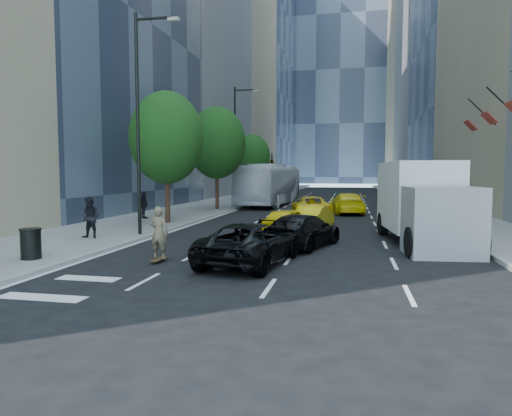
% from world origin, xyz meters
% --- Properties ---
extents(ground, '(160.00, 160.00, 0.00)m').
position_xyz_m(ground, '(0.00, 0.00, 0.00)').
color(ground, black).
rests_on(ground, ground).
extents(sidewalk_left, '(6.00, 120.00, 0.15)m').
position_xyz_m(sidewalk_left, '(-9.00, 30.00, 0.07)').
color(sidewalk_left, slate).
rests_on(sidewalk_left, ground).
extents(sidewalk_right, '(4.00, 120.00, 0.15)m').
position_xyz_m(sidewalk_right, '(10.00, 30.00, 0.07)').
color(sidewalk_right, slate).
rests_on(sidewalk_right, ground).
extents(tower_left_mid, '(20.00, 24.00, 45.00)m').
position_xyz_m(tower_left_mid, '(-22.00, 42.00, 22.50)').
color(tower_left_mid, slate).
rests_on(tower_left_mid, ground).
extents(tower_left_end, '(20.00, 28.00, 60.00)m').
position_xyz_m(tower_left_end, '(-22.00, 92.00, 30.00)').
color(tower_left_end, '#2C3344').
rests_on(tower_left_end, ground).
extents(tower_right_mid, '(20.00, 24.00, 65.00)m').
position_xyz_m(tower_right_mid, '(22.00, 74.00, 32.50)').
color(tower_right_mid, slate).
rests_on(tower_right_mid, ground).
extents(tower_right_far, '(20.00, 24.00, 50.00)m').
position_xyz_m(tower_right_far, '(22.00, 98.00, 25.00)').
color(tower_right_far, gray).
rests_on(tower_right_far, ground).
extents(tower_distant, '(40.00, 20.00, 90.00)m').
position_xyz_m(tower_distant, '(0.00, 120.00, 45.00)').
color(tower_distant, '#2C3344').
rests_on(tower_distant, ground).
extents(lamp_near, '(2.13, 0.22, 10.00)m').
position_xyz_m(lamp_near, '(-6.32, 4.00, 5.81)').
color(lamp_near, black).
rests_on(lamp_near, sidewalk_left).
extents(lamp_far, '(2.13, 0.22, 10.00)m').
position_xyz_m(lamp_far, '(-6.32, 22.00, 5.81)').
color(lamp_far, black).
rests_on(lamp_far, sidewalk_left).
extents(tree_near, '(4.20, 4.20, 7.46)m').
position_xyz_m(tree_near, '(-7.20, 9.00, 4.97)').
color(tree_near, black).
rests_on(tree_near, sidewalk_left).
extents(tree_mid, '(4.50, 4.50, 7.99)m').
position_xyz_m(tree_mid, '(-7.20, 19.00, 5.32)').
color(tree_mid, black).
rests_on(tree_mid, sidewalk_left).
extents(tree_far, '(3.90, 3.90, 6.92)m').
position_xyz_m(tree_far, '(-7.20, 32.00, 4.62)').
color(tree_far, black).
rests_on(tree_far, sidewalk_left).
extents(traffic_signal, '(2.48, 0.53, 5.20)m').
position_xyz_m(traffic_signal, '(-6.40, 40.00, 4.23)').
color(traffic_signal, black).
rests_on(traffic_signal, sidewalk_left).
extents(facade_flags, '(1.85, 13.30, 2.05)m').
position_xyz_m(facade_flags, '(10.64, 10.00, 6.18)').
color(facade_flags, black).
rests_on(facade_flags, ground).
extents(skateboarder, '(0.66, 0.45, 1.76)m').
position_xyz_m(skateboarder, '(-3.20, -1.35, 0.88)').
color(skateboarder, brown).
rests_on(skateboarder, ground).
extents(black_sedan_lincoln, '(3.01, 5.21, 1.37)m').
position_xyz_m(black_sedan_lincoln, '(-0.14, -1.00, 0.68)').
color(black_sedan_lincoln, black).
rests_on(black_sedan_lincoln, ground).
extents(black_sedan_mercedes, '(3.19, 4.97, 1.34)m').
position_xyz_m(black_sedan_mercedes, '(1.20, 2.74, 0.67)').
color(black_sedan_mercedes, black).
rests_on(black_sedan_mercedes, ground).
extents(taxi_a, '(2.51, 4.03, 1.28)m').
position_xyz_m(taxi_a, '(0.09, 6.50, 0.64)').
color(taxi_a, yellow).
rests_on(taxi_a, ground).
extents(taxi_b, '(2.03, 4.01, 1.26)m').
position_xyz_m(taxi_b, '(1.20, 9.00, 0.63)').
color(taxi_b, gold).
rests_on(taxi_b, ground).
extents(taxi_c, '(3.27, 5.50, 1.43)m').
position_xyz_m(taxi_c, '(0.50, 15.09, 0.72)').
color(taxi_c, '#E0B60B').
rests_on(taxi_c, ground).
extents(taxi_d, '(2.85, 5.47, 1.52)m').
position_xyz_m(taxi_d, '(2.85, 18.46, 0.76)').
color(taxi_d, yellow).
rests_on(taxi_d, ground).
extents(city_bus, '(3.99, 13.69, 3.77)m').
position_xyz_m(city_bus, '(-4.18, 26.09, 1.88)').
color(city_bus, silver).
rests_on(city_bus, ground).
extents(box_truck, '(3.36, 7.49, 3.47)m').
position_xyz_m(box_truck, '(6.03, 4.48, 1.76)').
color(box_truck, silver).
rests_on(box_truck, ground).
extents(pedestrian_a, '(0.90, 0.71, 1.80)m').
position_xyz_m(pedestrian_a, '(-7.99, 2.32, 1.05)').
color(pedestrian_a, black).
rests_on(pedestrian_a, sidewalk_left).
extents(pedestrian_b, '(1.03, 0.95, 1.70)m').
position_xyz_m(pedestrian_b, '(-9.52, 10.81, 1.00)').
color(pedestrian_b, black).
rests_on(pedestrian_b, sidewalk_left).
extents(trash_can, '(0.65, 0.65, 0.97)m').
position_xyz_m(trash_can, '(-7.27, -2.40, 0.63)').
color(trash_can, black).
rests_on(trash_can, sidewalk_left).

